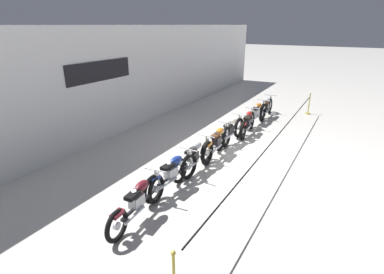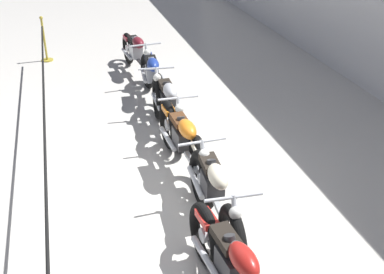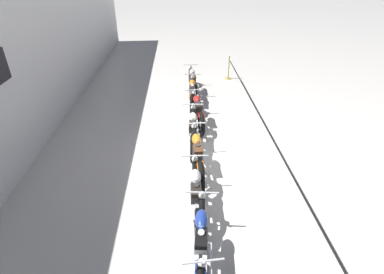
{
  "view_description": "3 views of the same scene",
  "coord_description": "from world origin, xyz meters",
  "px_view_note": "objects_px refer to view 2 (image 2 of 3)",
  "views": [
    {
      "loc": [
        -9.25,
        -3.21,
        4.21
      ],
      "look_at": [
        -1.19,
        1.3,
        0.73
      ],
      "focal_mm": 28.0,
      "sensor_mm": 36.0,
      "label": 1
    },
    {
      "loc": [
        5.15,
        -0.87,
        3.83
      ],
      "look_at": [
        -0.84,
        0.82,
        0.46
      ],
      "focal_mm": 45.0,
      "sensor_mm": 36.0,
      "label": 2
    },
    {
      "loc": [
        -6.81,
        1.05,
        4.65
      ],
      "look_at": [
        0.26,
        0.72,
        0.48
      ],
      "focal_mm": 28.0,
      "sensor_mm": 36.0,
      "label": 3
    }
  ],
  "objects_px": {
    "motorcycle_maroon_0": "(137,54)",
    "motorcycle_silver_2": "(168,104)",
    "motorcycle_cream_4": "(213,192)",
    "motorcycle_red_5": "(234,273)",
    "motorcycle_blue_1": "(153,78)",
    "stanchion_far_left": "(45,117)",
    "motorcycle_orange_3": "(184,145)"
  },
  "relations": [
    {
      "from": "motorcycle_maroon_0",
      "to": "motorcycle_silver_2",
      "type": "distance_m",
      "value": 2.72
    },
    {
      "from": "motorcycle_maroon_0",
      "to": "motorcycle_silver_2",
      "type": "relative_size",
      "value": 1.0
    },
    {
      "from": "motorcycle_silver_2",
      "to": "motorcycle_cream_4",
      "type": "distance_m",
      "value": 2.67
    },
    {
      "from": "motorcycle_red_5",
      "to": "motorcycle_blue_1",
      "type": "bearing_deg",
      "value": 177.02
    },
    {
      "from": "motorcycle_blue_1",
      "to": "motorcycle_cream_4",
      "type": "relative_size",
      "value": 0.95
    },
    {
      "from": "motorcycle_blue_1",
      "to": "stanchion_far_left",
      "type": "height_order",
      "value": "stanchion_far_left"
    },
    {
      "from": "motorcycle_maroon_0",
      "to": "motorcycle_red_5",
      "type": "bearing_deg",
      "value": -1.96
    },
    {
      "from": "motorcycle_blue_1",
      "to": "motorcycle_red_5",
      "type": "bearing_deg",
      "value": -2.98
    },
    {
      "from": "motorcycle_blue_1",
      "to": "motorcycle_silver_2",
      "type": "xyz_separation_m",
      "value": [
        1.23,
        0.02,
        -0.01
      ]
    },
    {
      "from": "motorcycle_maroon_0",
      "to": "motorcycle_blue_1",
      "type": "height_order",
      "value": "motorcycle_blue_1"
    },
    {
      "from": "motorcycle_red_5",
      "to": "motorcycle_cream_4",
      "type": "bearing_deg",
      "value": 170.56
    },
    {
      "from": "motorcycle_cream_4",
      "to": "motorcycle_red_5",
      "type": "bearing_deg",
      "value": -9.44
    },
    {
      "from": "motorcycle_orange_3",
      "to": "stanchion_far_left",
      "type": "bearing_deg",
      "value": -115.29
    },
    {
      "from": "motorcycle_maroon_0",
      "to": "stanchion_far_left",
      "type": "relative_size",
      "value": 0.18
    },
    {
      "from": "motorcycle_maroon_0",
      "to": "motorcycle_orange_3",
      "type": "relative_size",
      "value": 0.94
    },
    {
      "from": "motorcycle_red_5",
      "to": "stanchion_far_left",
      "type": "xyz_separation_m",
      "value": [
        -3.43,
        -1.68,
        0.29
      ]
    },
    {
      "from": "motorcycle_blue_1",
      "to": "motorcycle_silver_2",
      "type": "distance_m",
      "value": 1.23
    },
    {
      "from": "motorcycle_blue_1",
      "to": "motorcycle_red_5",
      "type": "distance_m",
      "value": 5.23
    },
    {
      "from": "motorcycle_silver_2",
      "to": "motorcycle_cream_4",
      "type": "relative_size",
      "value": 0.95
    },
    {
      "from": "motorcycle_orange_3",
      "to": "motorcycle_red_5",
      "type": "height_order",
      "value": "motorcycle_orange_3"
    },
    {
      "from": "motorcycle_maroon_0",
      "to": "stanchion_far_left",
      "type": "bearing_deg",
      "value": -30.19
    },
    {
      "from": "motorcycle_silver_2",
      "to": "stanchion_far_left",
      "type": "relative_size",
      "value": 0.18
    },
    {
      "from": "motorcycle_maroon_0",
      "to": "motorcycle_cream_4",
      "type": "relative_size",
      "value": 0.95
    },
    {
      "from": "motorcycle_orange_3",
      "to": "stanchion_far_left",
      "type": "relative_size",
      "value": 0.2
    },
    {
      "from": "motorcycle_blue_1",
      "to": "stanchion_far_left",
      "type": "relative_size",
      "value": 0.18
    },
    {
      "from": "stanchion_far_left",
      "to": "motorcycle_cream_4",
      "type": "bearing_deg",
      "value": 41.97
    },
    {
      "from": "motorcycle_cream_4",
      "to": "stanchion_far_left",
      "type": "xyz_separation_m",
      "value": [
        -2.11,
        -1.9,
        0.27
      ]
    },
    {
      "from": "motorcycle_blue_1",
      "to": "motorcycle_orange_3",
      "type": "distance_m",
      "value": 2.67
    },
    {
      "from": "motorcycle_orange_3",
      "to": "motorcycle_cream_4",
      "type": "distance_m",
      "value": 1.23
    },
    {
      "from": "motorcycle_maroon_0",
      "to": "motorcycle_cream_4",
      "type": "height_order",
      "value": "motorcycle_cream_4"
    },
    {
      "from": "motorcycle_maroon_0",
      "to": "stanchion_far_left",
      "type": "distance_m",
      "value": 3.8
    },
    {
      "from": "motorcycle_silver_2",
      "to": "motorcycle_red_5",
      "type": "xyz_separation_m",
      "value": [
        3.99,
        -0.29,
        -0.01
      ]
    }
  ]
}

